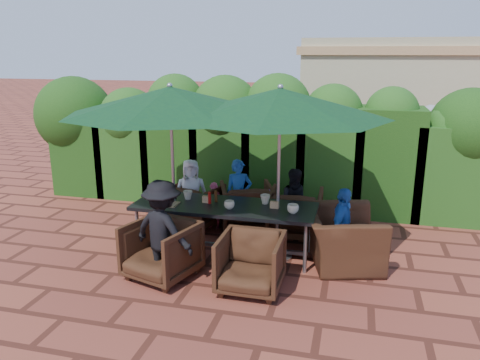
% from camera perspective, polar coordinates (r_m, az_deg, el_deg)
% --- Properties ---
extents(ground, '(80.00, 80.00, 0.00)m').
position_cam_1_polar(ground, '(7.11, -2.88, -8.45)').
color(ground, brown).
rests_on(ground, ground).
extents(dining_table, '(2.62, 0.90, 0.75)m').
position_cam_1_polar(dining_table, '(6.74, -1.90, -3.63)').
color(dining_table, black).
rests_on(dining_table, ground).
extents(umbrella_left, '(3.00, 3.00, 2.46)m').
position_cam_1_polar(umbrella_left, '(6.63, -8.49, 9.54)').
color(umbrella_left, gray).
rests_on(umbrella_left, ground).
extents(umbrella_right, '(2.96, 2.96, 2.46)m').
position_cam_1_polar(umbrella_right, '(6.30, 4.92, 9.36)').
color(umbrella_right, gray).
rests_on(umbrella_right, ground).
extents(chair_far_left, '(0.93, 0.90, 0.79)m').
position_cam_1_polar(chair_far_left, '(7.96, -5.42, -2.80)').
color(chair_far_left, black).
rests_on(chair_far_left, ground).
extents(chair_far_mid, '(1.04, 1.01, 0.85)m').
position_cam_1_polar(chair_far_mid, '(7.78, 0.80, -2.96)').
color(chair_far_mid, black).
rests_on(chair_far_mid, ground).
extents(chair_far_right, '(0.84, 0.79, 0.85)m').
position_cam_1_polar(chair_far_right, '(7.51, 6.76, -3.75)').
color(chair_far_right, black).
rests_on(chair_far_right, ground).
extents(chair_near_left, '(1.00, 0.96, 0.83)m').
position_cam_1_polar(chair_near_left, '(6.21, -9.60, -8.13)').
color(chair_near_left, black).
rests_on(chair_near_left, ground).
extents(chair_near_right, '(0.77, 0.72, 0.79)m').
position_cam_1_polar(chair_near_right, '(5.82, 1.31, -9.78)').
color(chair_near_right, black).
rests_on(chair_near_right, ground).
extents(chair_end_right, '(1.02, 1.30, 1.01)m').
position_cam_1_polar(chair_end_right, '(6.64, 12.34, -5.87)').
color(chair_end_right, black).
rests_on(chair_end_right, ground).
extents(adult_far_left, '(0.65, 0.52, 1.15)m').
position_cam_1_polar(adult_far_left, '(7.90, -5.98, -1.60)').
color(adult_far_left, white).
rests_on(adult_far_left, ground).
extents(adult_far_mid, '(0.52, 0.47, 1.19)m').
position_cam_1_polar(adult_far_mid, '(7.67, -0.16, -1.89)').
color(adult_far_mid, '#2059AF').
rests_on(adult_far_mid, ground).
extents(adult_far_right, '(0.61, 0.46, 1.13)m').
position_cam_1_polar(adult_far_right, '(7.39, 6.85, -2.92)').
color(adult_far_right, black).
rests_on(adult_far_right, ground).
extents(adult_near_left, '(0.93, 0.63, 1.34)m').
position_cam_1_polar(adult_near_left, '(6.05, -9.38, -6.17)').
color(adult_near_left, black).
rests_on(adult_near_left, ground).
extents(adult_end_right, '(0.48, 0.72, 1.13)m').
position_cam_1_polar(adult_end_right, '(6.48, 12.32, -5.81)').
color(adult_end_right, '#2059AF').
rests_on(adult_end_right, ground).
extents(child_left, '(0.30, 0.26, 0.78)m').
position_cam_1_polar(child_left, '(7.83, -3.18, -3.12)').
color(child_left, '#D74B71').
rests_on(child_left, ground).
extents(child_right, '(0.28, 0.24, 0.74)m').
position_cam_1_polar(child_right, '(7.64, 3.87, -3.78)').
color(child_right, '#8B479A').
rests_on(child_right, ground).
extents(pedestrian_a, '(1.78, 1.40, 1.83)m').
position_cam_1_polar(pedestrian_a, '(10.60, 13.76, 4.27)').
color(pedestrian_a, green).
rests_on(pedestrian_a, ground).
extents(pedestrian_b, '(0.94, 0.62, 1.88)m').
position_cam_1_polar(pedestrian_b, '(10.91, 15.58, 4.61)').
color(pedestrian_b, '#D74B71').
rests_on(pedestrian_b, ground).
extents(pedestrian_c, '(1.21, 1.16, 1.80)m').
position_cam_1_polar(pedestrian_c, '(10.77, 22.05, 3.68)').
color(pedestrian_c, gray).
rests_on(pedestrian_c, ground).
extents(cup_a, '(0.16, 0.16, 0.13)m').
position_cam_1_polar(cup_a, '(6.83, -10.12, -2.40)').
color(cup_a, beige).
rests_on(cup_a, dining_table).
extents(cup_b, '(0.14, 0.14, 0.13)m').
position_cam_1_polar(cup_b, '(6.98, -6.38, -1.84)').
color(cup_b, beige).
rests_on(cup_b, dining_table).
extents(cup_c, '(0.15, 0.15, 0.12)m').
position_cam_1_polar(cup_c, '(6.53, -1.31, -3.04)').
color(cup_c, beige).
rests_on(cup_c, dining_table).
extents(cup_d, '(0.15, 0.15, 0.14)m').
position_cam_1_polar(cup_d, '(6.74, 3.09, -2.36)').
color(cup_d, beige).
rests_on(cup_d, dining_table).
extents(cup_e, '(0.16, 0.16, 0.13)m').
position_cam_1_polar(cup_e, '(6.38, 6.47, -3.51)').
color(cup_e, beige).
rests_on(cup_e, dining_table).
extents(ketchup_bottle, '(0.04, 0.04, 0.17)m').
position_cam_1_polar(ketchup_bottle, '(6.76, -3.73, -2.18)').
color(ketchup_bottle, '#B20C0A').
rests_on(ketchup_bottle, dining_table).
extents(sauce_bottle, '(0.04, 0.04, 0.17)m').
position_cam_1_polar(sauce_bottle, '(6.82, -2.95, -1.99)').
color(sauce_bottle, '#4C230C').
rests_on(sauce_bottle, dining_table).
extents(serving_tray, '(0.35, 0.25, 0.02)m').
position_cam_1_polar(serving_tray, '(6.81, -9.01, -2.88)').
color(serving_tray, '#9D764C').
rests_on(serving_tray, dining_table).
extents(number_block_left, '(0.12, 0.06, 0.10)m').
position_cam_1_polar(number_block_left, '(6.81, -4.09, -2.37)').
color(number_block_left, '#DEA972').
rests_on(number_block_left, dining_table).
extents(number_block_right, '(0.12, 0.06, 0.10)m').
position_cam_1_polar(number_block_right, '(6.57, 4.22, -3.03)').
color(number_block_right, '#DEA972').
rests_on(number_block_right, dining_table).
extents(hedge_wall, '(9.10, 1.60, 2.51)m').
position_cam_1_polar(hedge_wall, '(8.94, -0.11, 5.47)').
color(hedge_wall, '#14380F').
rests_on(hedge_wall, ground).
extents(building, '(6.20, 3.08, 3.20)m').
position_cam_1_polar(building, '(13.36, 21.08, 8.91)').
color(building, '#B8AE89').
rests_on(building, ground).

